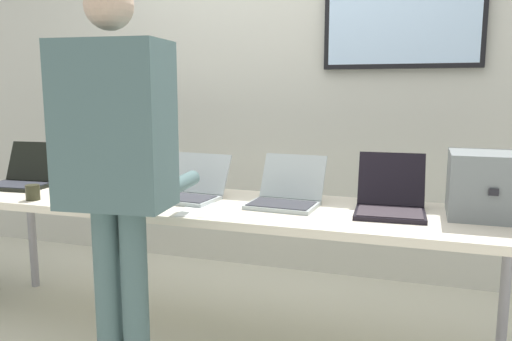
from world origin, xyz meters
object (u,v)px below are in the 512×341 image
at_px(laptop_station_1, 103,182).
at_px(workbench, 215,211).
at_px(laptop_station_2, 190,189).
at_px(person, 117,155).
at_px(equipment_box, 489,185).
at_px(coffee_mug, 33,192).
at_px(laptop_station_4, 390,200).
at_px(laptop_station_3, 286,194).
at_px(laptop_station_0, 24,176).

bearing_deg(laptop_station_1, workbench, -5.53).
relative_size(laptop_station_1, laptop_station_2, 0.99).
height_order(workbench, person, person).
bearing_deg(workbench, equipment_box, 4.87).
xyz_separation_m(equipment_box, coffee_mug, (-2.24, -0.36, -0.11)).
height_order(laptop_station_1, coffee_mug, laptop_station_1).
distance_m(equipment_box, laptop_station_4, 0.44).
bearing_deg(equipment_box, workbench, -175.13).
bearing_deg(workbench, coffee_mug, -165.08).
relative_size(workbench, laptop_station_3, 8.07).
xyz_separation_m(equipment_box, laptop_station_1, (-2.03, -0.04, -0.10)).
distance_m(workbench, laptop_station_0, 1.29).
relative_size(workbench, laptop_station_1, 8.08).
bearing_deg(laptop_station_3, equipment_box, 2.95).
height_order(laptop_station_1, person, person).
distance_m(workbench, laptop_station_1, 0.74).
relative_size(laptop_station_3, coffee_mug, 4.67).
height_order(laptop_station_0, laptop_station_2, laptop_station_0).
distance_m(workbench, person, 0.74).
relative_size(laptop_station_0, laptop_station_4, 1.00).
bearing_deg(person, laptop_station_0, 148.47).
distance_m(laptop_station_1, person, 0.93).
bearing_deg(person, equipment_box, 26.53).
bearing_deg(equipment_box, laptop_station_4, -172.97).
bearing_deg(laptop_station_4, equipment_box, 7.03).
relative_size(laptop_station_0, person, 0.23).
bearing_deg(laptop_station_2, laptop_station_4, 0.64).
bearing_deg(laptop_station_1, coffee_mug, -122.89).
xyz_separation_m(laptop_station_0, laptop_station_1, (0.55, 0.01, -0.01)).
height_order(laptop_station_0, coffee_mug, laptop_station_0).
relative_size(laptop_station_2, laptop_station_4, 0.99).
height_order(laptop_station_4, coffee_mug, laptop_station_4).
height_order(laptop_station_1, laptop_station_2, laptop_station_2).
bearing_deg(workbench, laptop_station_1, 174.47).
relative_size(workbench, coffee_mug, 37.67).
xyz_separation_m(workbench, person, (-0.17, -0.62, 0.36)).
bearing_deg(laptop_station_0, laptop_station_3, -0.01).
xyz_separation_m(workbench, laptop_station_3, (0.36, 0.06, 0.10)).
bearing_deg(coffee_mug, laptop_station_4, 9.65).
relative_size(laptop_station_1, person, 0.22).
height_order(equipment_box, laptop_station_2, equipment_box).
height_order(equipment_box, coffee_mug, equipment_box).
relative_size(equipment_box, person, 0.20).
height_order(laptop_station_0, person, person).
bearing_deg(coffee_mug, person, -25.69).
bearing_deg(laptop_station_2, equipment_box, 2.51).
distance_m(laptop_station_2, laptop_station_3, 0.53).
bearing_deg(laptop_station_2, laptop_station_0, 179.15).
relative_size(workbench, laptop_station_4, 7.88).
xyz_separation_m(workbench, laptop_station_0, (-1.28, 0.06, 0.11)).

